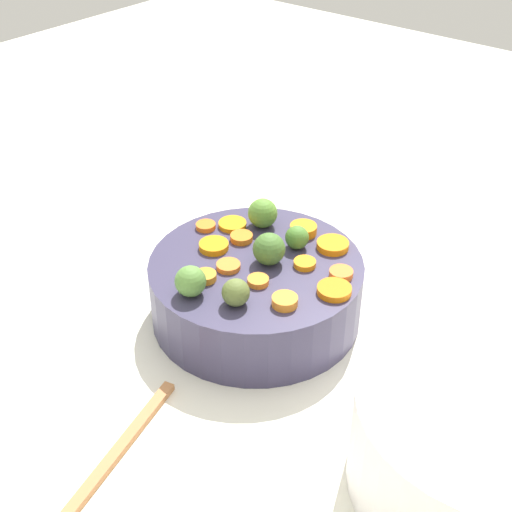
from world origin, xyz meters
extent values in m
cube|color=white|center=(0.00, 0.00, 0.01)|extent=(2.40, 2.40, 0.02)
cylinder|color=#393552|center=(0.01, 0.01, 0.06)|extent=(0.26, 0.26, 0.08)
cylinder|color=orange|center=(-0.05, 0.03, 0.10)|extent=(0.04, 0.04, 0.01)
cylinder|color=orange|center=(0.04, -0.04, 0.10)|extent=(0.03, 0.03, 0.01)
cylinder|color=orange|center=(0.05, -0.09, 0.10)|extent=(0.04, 0.04, 0.01)
cylinder|color=orange|center=(0.02, -0.10, 0.10)|extent=(0.05, 0.05, 0.01)
cylinder|color=orange|center=(0.00, 0.07, 0.10)|extent=(0.05, 0.05, 0.01)
cylinder|color=orange|center=(0.09, -0.05, 0.10)|extent=(0.05, 0.05, 0.01)
cylinder|color=orange|center=(0.03, 0.10, 0.10)|extent=(0.03, 0.03, 0.01)
cylinder|color=orange|center=(0.04, 0.05, 0.10)|extent=(0.04, 0.04, 0.01)
cylinder|color=orange|center=(0.10, 0.00, 0.11)|extent=(0.05, 0.05, 0.01)
cylinder|color=orange|center=(-0.03, -0.07, 0.11)|extent=(0.04, 0.04, 0.01)
cylinder|color=orange|center=(-0.02, -0.02, 0.10)|extent=(0.03, 0.03, 0.01)
cylinder|color=orange|center=(-0.02, 0.02, 0.10)|extent=(0.04, 0.04, 0.01)
cylinder|color=orange|center=(0.05, 0.08, 0.10)|extent=(0.05, 0.05, 0.01)
sphere|color=#58883B|center=(-0.08, 0.02, 0.12)|extent=(0.04, 0.04, 0.04)
sphere|color=#548630|center=(0.08, 0.05, 0.12)|extent=(0.04, 0.04, 0.04)
sphere|color=#497D2E|center=(0.07, -0.01, 0.11)|extent=(0.03, 0.03, 0.03)
sphere|color=#5D6E33|center=(-0.07, -0.03, 0.12)|extent=(0.03, 0.03, 0.03)
sphere|color=#46702E|center=(0.02, -0.01, 0.12)|extent=(0.04, 0.04, 0.04)
cube|color=#B97949|center=(-0.27, -0.03, 0.02)|extent=(0.25, 0.07, 0.01)
cylinder|color=white|center=(-0.05, -0.32, 0.07)|extent=(0.25, 0.25, 0.11)
camera|label=1|loc=(-0.52, -0.42, 0.58)|focal=48.63mm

